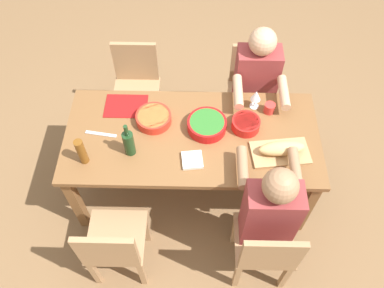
{
  "coord_description": "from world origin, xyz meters",
  "views": [
    {
      "loc": [
        0.04,
        -1.69,
        3.03
      ],
      "look_at": [
        0.0,
        0.0,
        0.63
      ],
      "focal_mm": 37.03,
      "sensor_mm": 36.0,
      "label": 1
    }
  ],
  "objects_px": {
    "cup_far_right": "(269,108)",
    "cutting_board": "(280,153)",
    "chair_near_left": "(114,246)",
    "diner_far_right": "(256,84)",
    "napkin_stack": "(192,160)",
    "serving_bowl_fruit": "(154,118)",
    "chair_far_left": "(137,84)",
    "serving_bowl_greens": "(207,125)",
    "serving_bowl_salad": "(246,124)",
    "chair_far_right": "(251,86)",
    "wine_glass": "(256,96)",
    "dining_table": "(192,142)",
    "bread_loaf": "(282,148)",
    "diner_near_right": "(268,210)",
    "wine_bottle": "(129,143)",
    "beer_bottle": "(81,152)",
    "chair_near_right": "(266,250)"
  },
  "relations": [
    {
      "from": "chair_far_left",
      "to": "serving_bowl_fruit",
      "type": "xyz_separation_m",
      "value": [
        0.22,
        -0.62,
        0.3
      ]
    },
    {
      "from": "chair_near_left",
      "to": "cup_far_right",
      "type": "height_order",
      "value": "chair_near_left"
    },
    {
      "from": "diner_far_right",
      "to": "serving_bowl_fruit",
      "type": "xyz_separation_m",
      "value": [
        -0.79,
        -0.44,
        0.08
      ]
    },
    {
      "from": "chair_far_right",
      "to": "wine_glass",
      "type": "relative_size",
      "value": 5.12
    },
    {
      "from": "diner_far_right",
      "to": "napkin_stack",
      "type": "height_order",
      "value": "diner_far_right"
    },
    {
      "from": "chair_near_right",
      "to": "chair_near_left",
      "type": "height_order",
      "value": "same"
    },
    {
      "from": "wine_glass",
      "to": "bread_loaf",
      "type": "bearing_deg",
      "value": -70.5
    },
    {
      "from": "chair_far_right",
      "to": "wine_glass",
      "type": "xyz_separation_m",
      "value": [
        -0.04,
        -0.46,
        0.37
      ]
    },
    {
      "from": "beer_bottle",
      "to": "serving_bowl_greens",
      "type": "bearing_deg",
      "value": 19.5
    },
    {
      "from": "wine_bottle",
      "to": "wine_glass",
      "type": "xyz_separation_m",
      "value": [
        0.89,
        0.43,
        0.01
      ]
    },
    {
      "from": "serving_bowl_fruit",
      "to": "cup_far_right",
      "type": "xyz_separation_m",
      "value": [
        0.85,
        0.11,
        -0.0
      ]
    },
    {
      "from": "beer_bottle",
      "to": "chair_far_left",
      "type": "bearing_deg",
      "value": 77.04
    },
    {
      "from": "chair_far_left",
      "to": "cutting_board",
      "type": "height_order",
      "value": "chair_far_left"
    },
    {
      "from": "cutting_board",
      "to": "wine_bottle",
      "type": "height_order",
      "value": "wine_bottle"
    },
    {
      "from": "serving_bowl_greens",
      "to": "serving_bowl_fruit",
      "type": "height_order",
      "value": "serving_bowl_greens"
    },
    {
      "from": "serving_bowl_greens",
      "to": "serving_bowl_salad",
      "type": "bearing_deg",
      "value": 3.22
    },
    {
      "from": "chair_far_left",
      "to": "wine_bottle",
      "type": "distance_m",
      "value": 0.97
    },
    {
      "from": "cutting_board",
      "to": "napkin_stack",
      "type": "distance_m",
      "value": 0.61
    },
    {
      "from": "serving_bowl_fruit",
      "to": "dining_table",
      "type": "bearing_deg",
      "value": -23.02
    },
    {
      "from": "chair_near_left",
      "to": "serving_bowl_salad",
      "type": "xyz_separation_m",
      "value": [
        0.89,
        0.82,
        0.3
      ]
    },
    {
      "from": "serving_bowl_salad",
      "to": "diner_far_right",
      "type": "bearing_deg",
      "value": 76.09
    },
    {
      "from": "chair_near_right",
      "to": "beer_bottle",
      "type": "distance_m",
      "value": 1.39
    },
    {
      "from": "diner_far_right",
      "to": "serving_bowl_salad",
      "type": "relative_size",
      "value": 5.87
    },
    {
      "from": "chair_far_right",
      "to": "beer_bottle",
      "type": "distance_m",
      "value": 1.62
    },
    {
      "from": "cup_far_right",
      "to": "serving_bowl_greens",
      "type": "bearing_deg",
      "value": -159.85
    },
    {
      "from": "serving_bowl_salad",
      "to": "beer_bottle",
      "type": "distance_m",
      "value": 1.16
    },
    {
      "from": "chair_far_right",
      "to": "cutting_board",
      "type": "height_order",
      "value": "chair_far_right"
    },
    {
      "from": "dining_table",
      "to": "chair_near_left",
      "type": "xyz_separation_m",
      "value": [
        -0.51,
        -0.74,
        -0.17
      ]
    },
    {
      "from": "serving_bowl_salad",
      "to": "cup_far_right",
      "type": "distance_m",
      "value": 0.24
    },
    {
      "from": "dining_table",
      "to": "bread_loaf",
      "type": "distance_m",
      "value": 0.65
    },
    {
      "from": "diner_far_right",
      "to": "cutting_board",
      "type": "xyz_separation_m",
      "value": [
        0.11,
        -0.71,
        0.05
      ]
    },
    {
      "from": "diner_near_right",
      "to": "chair_far_left",
      "type": "relative_size",
      "value": 1.41
    },
    {
      "from": "bread_loaf",
      "to": "serving_bowl_fruit",
      "type": "bearing_deg",
      "value": 163.48
    },
    {
      "from": "chair_near_left",
      "to": "cup_far_right",
      "type": "bearing_deg",
      "value": 42.2
    },
    {
      "from": "serving_bowl_salad",
      "to": "wine_glass",
      "type": "height_order",
      "value": "wine_glass"
    },
    {
      "from": "chair_near_left",
      "to": "serving_bowl_salad",
      "type": "bearing_deg",
      "value": 42.63
    },
    {
      "from": "dining_table",
      "to": "napkin_stack",
      "type": "xyz_separation_m",
      "value": [
        0.01,
        -0.22,
        0.1
      ]
    },
    {
      "from": "cutting_board",
      "to": "chair_near_left",
      "type": "bearing_deg",
      "value": -151.98
    },
    {
      "from": "serving_bowl_salad",
      "to": "wine_glass",
      "type": "distance_m",
      "value": 0.23
    },
    {
      "from": "diner_near_right",
      "to": "serving_bowl_greens",
      "type": "height_order",
      "value": "diner_near_right"
    },
    {
      "from": "diner_near_right",
      "to": "napkin_stack",
      "type": "xyz_separation_m",
      "value": [
        -0.5,
        0.34,
        0.05
      ]
    },
    {
      "from": "chair_far_right",
      "to": "cutting_board",
      "type": "distance_m",
      "value": 0.93
    },
    {
      "from": "cup_far_right",
      "to": "cutting_board",
      "type": "bearing_deg",
      "value": -83.4
    },
    {
      "from": "chair_far_left",
      "to": "bread_loaf",
      "type": "bearing_deg",
      "value": -38.41
    },
    {
      "from": "diner_near_right",
      "to": "beer_bottle",
      "type": "relative_size",
      "value": 5.45
    },
    {
      "from": "diner_near_right",
      "to": "wine_glass",
      "type": "distance_m",
      "value": 0.86
    },
    {
      "from": "chair_near_right",
      "to": "serving_bowl_greens",
      "type": "relative_size",
      "value": 3.01
    },
    {
      "from": "diner_near_right",
      "to": "cutting_board",
      "type": "relative_size",
      "value": 3.0
    },
    {
      "from": "chair_near_right",
      "to": "chair_near_left",
      "type": "bearing_deg",
      "value": 180.0
    },
    {
      "from": "serving_bowl_fruit",
      "to": "napkin_stack",
      "type": "relative_size",
      "value": 1.85
    }
  ]
}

